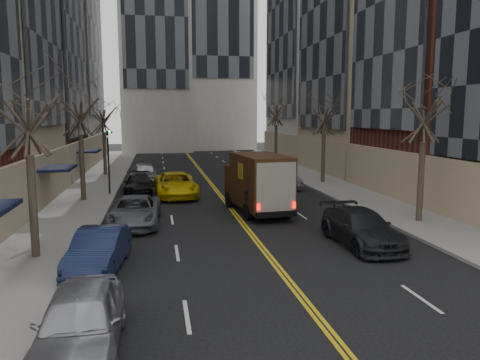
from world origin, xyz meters
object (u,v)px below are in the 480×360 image
object	(u,v)px
taxi	(176,185)
ups_truck	(258,183)
pedestrian	(247,204)
observer_sedan	(361,228)

from	to	relation	value
taxi	ups_truck	bearing A→B (deg)	-57.50
taxi	pedestrian	xyz separation A→B (m)	(3.35, -7.88, 0.04)
pedestrian	ups_truck	bearing A→B (deg)	-43.38
observer_sedan	pedestrian	distance (m)	6.62
observer_sedan	taxi	size ratio (longest dim) A/B	0.90
ups_truck	observer_sedan	xyz separation A→B (m)	(2.91, -7.13, -0.92)
pedestrian	taxi	bearing A→B (deg)	7.86
observer_sedan	taxi	distance (m)	15.10
pedestrian	observer_sedan	bearing A→B (deg)	-159.66
observer_sedan	taxi	bearing A→B (deg)	117.09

